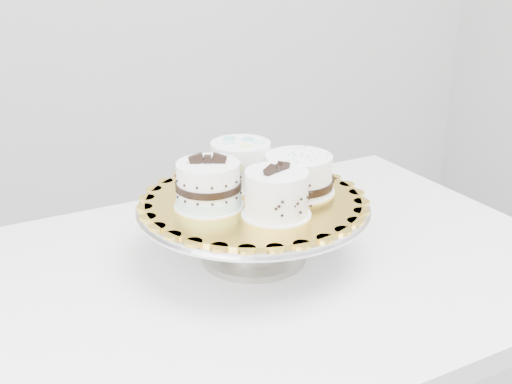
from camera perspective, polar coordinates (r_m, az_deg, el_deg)
name	(u,v)px	position (r m, az deg, el deg)	size (l,w,h in m)	color
table	(250,309)	(1.17, -0.52, -10.32)	(1.21, 0.87, 0.75)	silver
cake_stand	(253,220)	(1.13, -0.23, -2.48)	(0.41, 0.41, 0.11)	gray
cake_board	(253,200)	(1.11, -0.24, -0.74)	(0.37, 0.37, 0.01)	gold
cake_swirl	(276,194)	(1.03, 1.83, -0.21)	(0.14, 0.14, 0.09)	white
cake_banded	(209,186)	(1.07, -4.24, 0.50)	(0.14, 0.14, 0.10)	white
cake_dots	(241,163)	(1.16, -1.36, 2.60)	(0.13, 0.13, 0.08)	white
cake_ribbon	(299,175)	(1.13, 3.86, 1.53)	(0.14, 0.13, 0.07)	white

